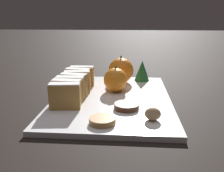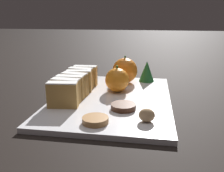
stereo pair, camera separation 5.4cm
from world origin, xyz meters
The scene contains 15 objects.
ground_plane centered at (0.00, 0.00, 0.00)m, with size 6.00×6.00×0.00m, color black.
serving_platter centered at (0.00, 0.00, 0.01)m, with size 0.30×0.43×0.01m.
stollen_slice_front centered at (-0.10, -0.09, 0.04)m, with size 0.07×0.03×0.06m.
stollen_slice_second centered at (-0.10, -0.06, 0.04)m, with size 0.07×0.03×0.06m.
stollen_slice_third centered at (-0.10, -0.03, 0.04)m, with size 0.07×0.03×0.06m.
stollen_slice_fourth centered at (-0.10, 0.00, 0.04)m, with size 0.07×0.03×0.06m.
stollen_slice_fifth centered at (-0.10, 0.03, 0.04)m, with size 0.07×0.03×0.06m.
stollen_slice_sixth centered at (-0.10, 0.06, 0.04)m, with size 0.07×0.03×0.06m.
stollen_slice_back centered at (-0.10, 0.10, 0.04)m, with size 0.07×0.03×0.06m.
orange_near centered at (0.01, 0.05, 0.05)m, with size 0.07×0.07×0.08m.
orange_far centered at (0.02, 0.15, 0.05)m, with size 0.08×0.08×0.09m.
walnut centered at (0.10, -0.14, 0.03)m, with size 0.03×0.03×0.03m.
chocolate_cookie centered at (0.04, -0.08, 0.02)m, with size 0.06×0.06×0.01m.
gingerbread_cookie centered at (-0.01, -0.17, 0.02)m, with size 0.05×0.05×0.01m.
evergreen_sprig centered at (0.09, 0.18, 0.05)m, with size 0.05×0.05×0.07m.
Camera 1 is at (0.05, -0.63, 0.22)m, focal length 40.00 mm.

